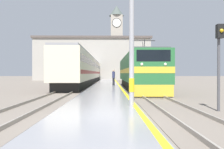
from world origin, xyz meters
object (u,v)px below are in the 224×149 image
at_px(clock_tower, 117,40).
at_px(passenger_train, 88,70).
at_px(signal_post, 219,53).
at_px(locomotive_train, 137,72).
at_px(catenary_mast, 134,16).
at_px(person_on_platform, 114,77).

bearing_deg(clock_tower, passenger_train, -102.47).
distance_m(passenger_train, signal_post, 29.53).
relative_size(locomotive_train, catenary_mast, 2.27).
xyz_separation_m(person_on_platform, signal_post, (4.35, -16.40, 1.32)).
height_order(locomotive_train, clock_tower, clock_tower).
bearing_deg(catenary_mast, signal_post, -1.53).
bearing_deg(signal_post, catenary_mast, 178.47).
height_order(locomotive_train, signal_post, locomotive_train).
bearing_deg(person_on_platform, locomotive_train, -44.02).
xyz_separation_m(passenger_train, clock_tower, (5.82, 26.30, 9.26)).
bearing_deg(clock_tower, person_on_platform, -92.28).
distance_m(catenary_mast, clock_tower, 54.93).
distance_m(catenary_mast, person_on_platform, 16.57).
bearing_deg(person_on_platform, signal_post, -75.15).
distance_m(passenger_train, catenary_mast, 28.63).
relative_size(locomotive_train, clock_tower, 0.82).
relative_size(clock_tower, signal_post, 5.68).
bearing_deg(catenary_mast, locomotive_train, 82.21).
height_order(locomotive_train, person_on_platform, locomotive_train).
distance_m(catenary_mast, signal_post, 4.07).
bearing_deg(clock_tower, signal_post, -87.03).
distance_m(locomotive_train, person_on_platform, 3.55).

